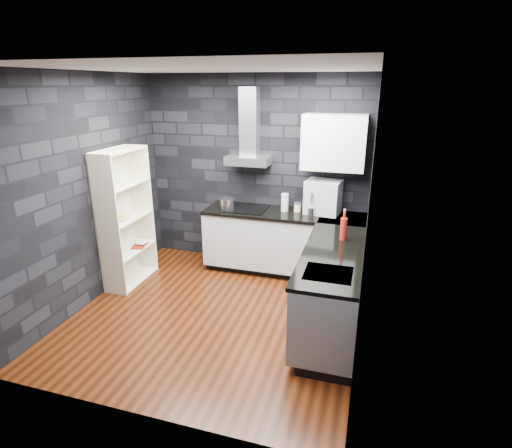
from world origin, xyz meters
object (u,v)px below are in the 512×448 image
at_px(storage_jar, 297,208).
at_px(fruit_bowl, 122,218).
at_px(utensil_crock, 311,212).
at_px(red_bottle, 343,229).
at_px(appliance_garage, 323,197).
at_px(pot, 227,204).
at_px(bookshelf, 126,218).
at_px(glass_vase, 285,202).

bearing_deg(storage_jar, fruit_bowl, -154.20).
relative_size(storage_jar, utensil_crock, 0.97).
xyz_separation_m(utensil_crock, red_bottle, (0.48, -0.75, 0.07)).
xyz_separation_m(utensil_crock, appliance_garage, (0.13, 0.17, 0.17)).
relative_size(red_bottle, fruit_bowl, 1.21).
distance_m(utensil_crock, fruit_bowl, 2.46).
xyz_separation_m(pot, red_bottle, (1.65, -0.73, 0.05)).
bearing_deg(pot, appliance_garage, 8.42).
height_order(storage_jar, red_bottle, red_bottle).
xyz_separation_m(pot, utensil_crock, (1.18, 0.02, -0.02)).
height_order(pot, appliance_garage, appliance_garage).
relative_size(utensil_crock, bookshelf, 0.06).
xyz_separation_m(utensil_crock, bookshelf, (-2.30, -0.79, -0.06)).
distance_m(pot, bookshelf, 1.36).
distance_m(bookshelf, fruit_bowl, 0.09).
bearing_deg(appliance_garage, utensil_crock, -118.27).
distance_m(glass_vase, storage_jar, 0.19).
distance_m(utensil_crock, red_bottle, 0.89).
bearing_deg(storage_jar, utensil_crock, -32.74).
xyz_separation_m(storage_jar, bookshelf, (-2.09, -0.93, -0.06)).
distance_m(utensil_crock, bookshelf, 2.43).
distance_m(storage_jar, fruit_bowl, 2.32).
relative_size(pot, glass_vase, 0.85).
xyz_separation_m(glass_vase, storage_jar, (0.17, 0.03, -0.07)).
height_order(pot, red_bottle, red_bottle).
relative_size(pot, bookshelf, 0.12).
xyz_separation_m(glass_vase, appliance_garage, (0.51, 0.06, 0.10)).
xyz_separation_m(pot, appliance_garage, (1.31, 0.19, 0.15)).
bearing_deg(red_bottle, fruit_bowl, -177.37).
xyz_separation_m(glass_vase, fruit_bowl, (-1.92, -0.98, -0.09)).
bearing_deg(bookshelf, fruit_bowl, -96.62).
bearing_deg(bookshelf, utensil_crock, 12.35).
relative_size(glass_vase, storage_jar, 2.20).
xyz_separation_m(storage_jar, utensil_crock, (0.21, -0.14, 0.00)).
height_order(appliance_garage, fruit_bowl, appliance_garage).
bearing_deg(bookshelf, glass_vase, 18.54).
height_order(pot, fruit_bowl, pot).
distance_m(storage_jar, appliance_garage, 0.38).
relative_size(appliance_garage, red_bottle, 1.79).
relative_size(glass_vase, fruit_bowl, 1.18).
bearing_deg(glass_vase, fruit_bowl, -152.82).
relative_size(glass_vase, red_bottle, 0.98).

